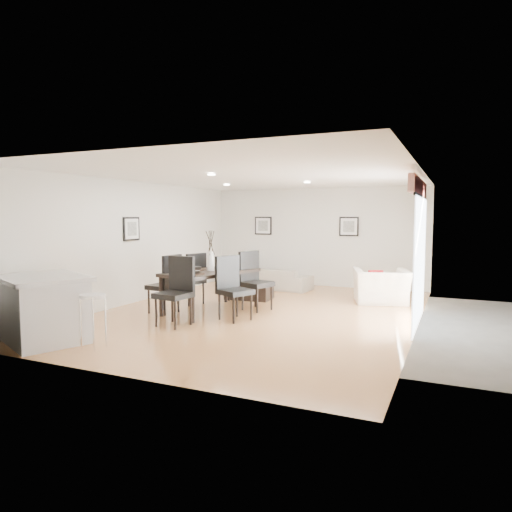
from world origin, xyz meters
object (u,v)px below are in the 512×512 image
at_px(dining_chair_enear, 232,284).
at_px(side_table, 248,273).
at_px(dining_chair_head, 177,287).
at_px(coffee_table, 249,290).
at_px(sofa, 276,279).
at_px(dining_chair_efar, 253,277).
at_px(dining_chair_foot, 238,276).
at_px(dining_chair_wnear, 167,281).
at_px(bar_stool, 93,302).
at_px(dining_table, 211,275).
at_px(kitchen_island, 43,308).
at_px(dining_chair_wfar, 193,276).
at_px(armchair, 381,286).

distance_m(dining_chair_enear, side_table, 4.71).
xyz_separation_m(dining_chair_head, coffee_table, (0.11, 2.80, -0.47)).
bearing_deg(sofa, coffee_table, 95.88).
height_order(dining_chair_enear, side_table, dining_chair_enear).
height_order(dining_chair_efar, dining_chair_foot, dining_chair_efar).
xyz_separation_m(dining_chair_wnear, bar_stool, (0.42, -2.46, 0.03)).
distance_m(dining_table, kitchen_island, 3.24).
xyz_separation_m(dining_chair_wfar, side_table, (-0.28, 3.45, -0.35)).
relative_size(dining_table, dining_chair_efar, 1.81).
height_order(dining_chair_efar, dining_chair_head, dining_chair_head).
bearing_deg(coffee_table, dining_chair_foot, -114.46).
xyz_separation_m(dining_chair_efar, bar_stool, (-0.98, -3.50, 0.01)).
distance_m(sofa, coffee_table, 1.65).
relative_size(dining_chair_wfar, bar_stool, 1.42).
bearing_deg(armchair, dining_table, 19.74).
relative_size(dining_chair_wfar, dining_chair_enear, 0.95).
bearing_deg(dining_table, dining_chair_head, -75.31).
distance_m(dining_chair_enear, coffee_table, 2.16).
distance_m(armchair, dining_chair_foot, 3.20).
height_order(coffee_table, side_table, side_table).
xyz_separation_m(sofa, dining_chair_foot, (-0.15, -1.98, 0.30)).
relative_size(dining_chair_wfar, dining_chair_efar, 0.94).
xyz_separation_m(dining_chair_enear, dining_chair_head, (-0.69, -0.77, 0.02)).
height_order(armchair, dining_chair_efar, dining_chair_efar).
bearing_deg(sofa, dining_chair_head, 95.09).
xyz_separation_m(armchair, kitchen_island, (-4.30, -5.27, 0.14)).
bearing_deg(armchair, side_table, -39.65).
bearing_deg(side_table, dining_chair_head, -79.05).
height_order(dining_chair_head, coffee_table, dining_chair_head).
relative_size(coffee_table, bar_stool, 1.29).
height_order(dining_table, kitchen_island, kitchen_island).
bearing_deg(dining_chair_enear, bar_stool, -176.85).
xyz_separation_m(dining_chair_wfar, kitchen_island, (-0.57, -3.43, -0.12)).
distance_m(dining_chair_efar, bar_stool, 3.64).
height_order(sofa, armchair, armchair).
bearing_deg(armchair, dining_chair_head, 31.98).
relative_size(dining_chair_head, kitchen_island, 0.68).
relative_size(armchair, coffee_table, 1.12).
xyz_separation_m(coffee_table, kitchen_island, (-1.40, -4.54, 0.31)).
distance_m(dining_chair_efar, coffee_table, 1.28).
distance_m(dining_table, bar_stool, 2.98).
height_order(armchair, dining_chair_head, dining_chair_head).
relative_size(armchair, dining_chair_foot, 1.12).
relative_size(dining_chair_efar, side_table, 2.15).
xyz_separation_m(kitchen_island, bar_stool, (1.00, 0.00, 0.17)).
distance_m(armchair, dining_chair_enear, 3.61).
bearing_deg(dining_chair_enear, dining_chair_foot, 47.19).
bearing_deg(dining_chair_foot, dining_chair_head, 92.68).
relative_size(sofa, dining_chair_wnear, 1.61).
relative_size(armchair, dining_chair_head, 0.95).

